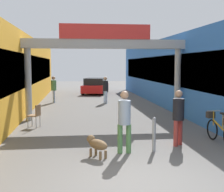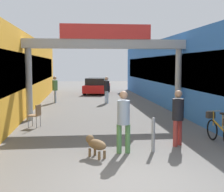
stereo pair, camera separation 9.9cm
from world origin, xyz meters
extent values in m
plane|color=#605E5B|center=(0.00, 0.00, 0.00)|extent=(80.00, 80.00, 0.00)
cube|color=gold|center=(-5.10, 11.00, 1.96)|extent=(3.00, 26.00, 3.91)
cube|color=black|center=(-3.62, 11.00, 2.15)|extent=(0.04, 23.40, 1.56)
cube|color=blue|center=(5.10, 11.00, 1.96)|extent=(3.00, 26.00, 3.91)
cube|color=black|center=(3.62, 11.00, 2.15)|extent=(0.04, 23.40, 1.56)
cylinder|color=#B2B2B2|center=(-3.35, 7.71, 1.57)|extent=(0.28, 0.28, 3.14)
cylinder|color=#B2B2B2|center=(3.35, 7.71, 1.57)|extent=(0.28, 0.28, 3.14)
cube|color=#B2B2B2|center=(0.00, 7.71, 3.34)|extent=(7.40, 0.44, 0.40)
cube|color=red|center=(0.00, 7.51, 3.86)|extent=(3.96, 0.10, 0.64)
cylinder|color=#4C7F47|center=(-0.11, 2.16, 0.40)|extent=(0.14, 0.14, 0.80)
cylinder|color=#4C7F47|center=(0.13, 2.17, 0.40)|extent=(0.14, 0.14, 0.80)
cylinder|color=#8C9EB2|center=(0.01, 2.17, 1.13)|extent=(0.34, 0.34, 0.66)
sphere|color=tan|center=(0.01, 2.17, 1.61)|extent=(0.23, 0.23, 0.23)
cylinder|color=#99332D|center=(1.65, 2.70, 0.39)|extent=(0.20, 0.20, 0.78)
cylinder|color=#99332D|center=(1.83, 2.85, 0.39)|extent=(0.20, 0.20, 0.78)
cylinder|color=black|center=(1.74, 2.77, 1.10)|extent=(0.48, 0.48, 0.64)
sphere|color=tan|center=(1.74, 2.77, 1.56)|extent=(0.31, 0.31, 0.22)
cylinder|color=#A5BFE0|center=(0.60, 13.24, 0.39)|extent=(0.17, 0.17, 0.78)
cylinder|color=#A5BFE0|center=(0.53, 13.47, 0.39)|extent=(0.17, 0.17, 0.78)
cylinder|color=black|center=(0.56, 13.36, 1.10)|extent=(0.42, 0.42, 0.64)
sphere|color=tan|center=(0.56, 13.36, 1.57)|extent=(0.27, 0.27, 0.22)
cylinder|color=#8C9EB2|center=(-2.69, 13.93, 0.39)|extent=(0.15, 0.15, 0.79)
cylinder|color=#8C9EB2|center=(-2.71, 14.17, 0.39)|extent=(0.15, 0.15, 0.79)
cylinder|color=#4C7F47|center=(-2.70, 14.05, 1.11)|extent=(0.37, 0.37, 0.65)
sphere|color=tan|center=(-2.70, 14.05, 1.58)|extent=(0.24, 0.24, 0.22)
ellipsoid|color=brown|center=(-0.74, 1.83, 0.35)|extent=(0.62, 0.71, 0.27)
sphere|color=brown|center=(-0.91, 2.08, 0.44)|extent=(0.32, 0.32, 0.23)
sphere|color=white|center=(-0.85, 1.99, 0.33)|extent=(0.22, 0.22, 0.16)
cylinder|color=brown|center=(-0.93, 1.94, 0.11)|extent=(0.10, 0.10, 0.21)
cylinder|color=brown|center=(-0.78, 2.05, 0.11)|extent=(0.10, 0.10, 0.21)
cylinder|color=brown|center=(-0.69, 1.62, 0.11)|extent=(0.10, 0.10, 0.21)
cylinder|color=brown|center=(-0.55, 1.72, 0.11)|extent=(0.10, 0.10, 0.21)
torus|color=black|center=(3.08, 3.35, 0.34)|extent=(0.10, 0.67, 0.67)
cube|color=gold|center=(3.11, 2.84, 0.52)|extent=(0.10, 0.94, 0.34)
cylinder|color=gold|center=(3.12, 2.72, 0.74)|extent=(0.03, 0.03, 0.42)
cube|color=black|center=(3.12, 2.72, 0.96)|extent=(0.11, 0.23, 0.05)
cylinder|color=gold|center=(3.08, 3.29, 0.72)|extent=(0.03, 0.03, 0.46)
cylinder|color=gray|center=(3.08, 3.29, 0.96)|extent=(0.46, 0.06, 0.03)
cube|color=#332D28|center=(3.07, 3.49, 0.80)|extent=(0.25, 0.22, 0.20)
cylinder|color=gray|center=(0.86, 2.22, 0.45)|extent=(0.10, 0.10, 0.89)
sphere|color=gray|center=(0.86, 2.22, 0.92)|extent=(0.10, 0.10, 0.10)
cylinder|color=gray|center=(-3.14, 5.97, 0.23)|extent=(0.04, 0.04, 0.45)
cylinder|color=gray|center=(-3.03, 6.29, 0.23)|extent=(0.04, 0.04, 0.45)
cylinder|color=gray|center=(-2.82, 5.85, 0.23)|extent=(0.04, 0.04, 0.45)
cylinder|color=gray|center=(-2.71, 6.17, 0.23)|extent=(0.04, 0.04, 0.45)
cube|color=olive|center=(-2.93, 6.07, 0.47)|extent=(0.51, 0.51, 0.04)
cube|color=olive|center=(-2.76, 6.01, 0.69)|extent=(0.17, 0.39, 0.40)
cube|color=red|center=(0.36, 20.01, 0.48)|extent=(2.58, 4.29, 0.60)
cube|color=#1E2328|center=(0.33, 19.87, 1.06)|extent=(2.02, 2.49, 0.55)
cylinder|color=black|center=(-0.10, 21.60, 0.30)|extent=(0.33, 0.63, 0.60)
cylinder|color=black|center=(1.46, 21.26, 0.30)|extent=(0.33, 0.63, 0.60)
cylinder|color=black|center=(-0.73, 18.77, 0.30)|extent=(0.33, 0.63, 0.60)
cylinder|color=black|center=(0.82, 18.43, 0.30)|extent=(0.33, 0.63, 0.60)
camera|label=1|loc=(-1.31, -6.13, 2.43)|focal=50.00mm
camera|label=2|loc=(-1.21, -6.15, 2.43)|focal=50.00mm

